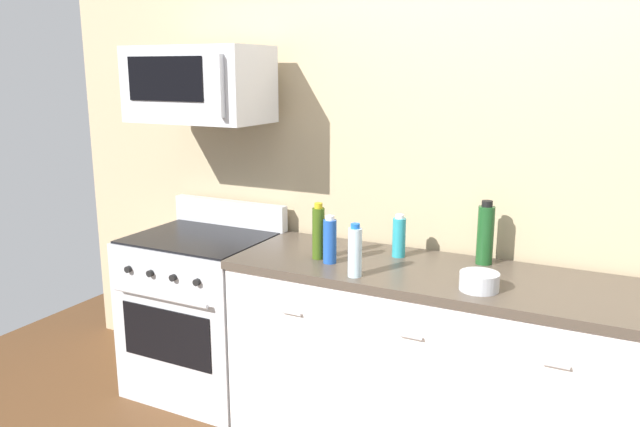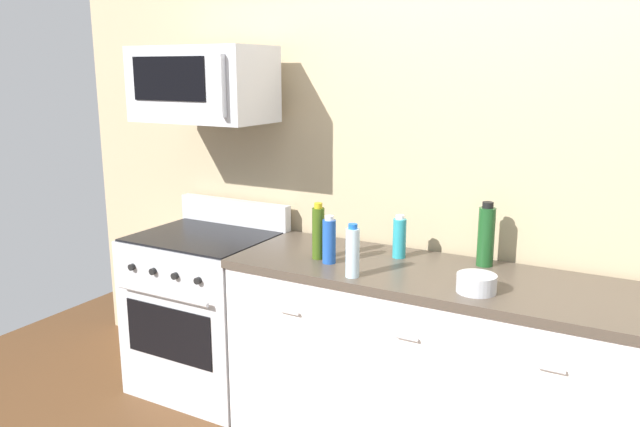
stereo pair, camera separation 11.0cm
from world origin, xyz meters
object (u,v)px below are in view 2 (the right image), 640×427
at_px(bowl_steel_prep, 476,283).
at_px(bottle_soda_blue, 329,241).
at_px(bottle_dish_soap, 399,237).
at_px(bottle_wine_green, 486,236).
at_px(range_oven, 207,310).
at_px(bottle_water_clear, 353,252).
at_px(microwave, 203,84).
at_px(bottle_olive_oil, 318,232).

bearing_deg(bowl_steel_prep, bottle_soda_blue, 175.58).
bearing_deg(bottle_dish_soap, bottle_wine_green, 10.72).
relative_size(bottle_wine_green, bottle_dish_soap, 1.44).
bearing_deg(range_oven, bottle_water_clear, -12.89).
distance_m(range_oven, microwave, 1.28).
height_order(bottle_soda_blue, bowl_steel_prep, bottle_soda_blue).
bearing_deg(bottle_dish_soap, bottle_water_clear, -100.63).
relative_size(range_oven, microwave, 1.44).
distance_m(bottle_soda_blue, bottle_water_clear, 0.23).
height_order(microwave, bottle_soda_blue, microwave).
relative_size(bottle_wine_green, bowl_steel_prep, 1.85).
bearing_deg(bowl_steel_prep, bottle_water_clear, -172.17).
relative_size(microwave, bottle_water_clear, 3.05).
relative_size(bottle_olive_oil, bowl_steel_prep, 1.68).
bearing_deg(bottle_wine_green, microwave, -173.64).
height_order(bottle_wine_green, bottle_dish_soap, bottle_wine_green).
bearing_deg(bottle_water_clear, bottle_olive_oil, 148.11).
bearing_deg(microwave, bottle_soda_blue, -10.16).
bearing_deg(bottle_wine_green, bottle_soda_blue, -154.04).
bearing_deg(bottle_olive_oil, bottle_dish_soap, 31.69).
bearing_deg(microwave, range_oven, -90.29).
distance_m(bottle_wine_green, bottle_olive_oil, 0.80).
xyz_separation_m(bottle_dish_soap, bottle_soda_blue, (-0.26, -0.25, 0.01)).
height_order(range_oven, bowl_steel_prep, range_oven).
bearing_deg(bottle_water_clear, bottle_dish_soap, 79.37).
xyz_separation_m(bottle_water_clear, bottle_olive_oil, (-0.27, 0.17, 0.02)).
bearing_deg(bottle_olive_oil, bottle_wine_green, 21.05).
height_order(bottle_soda_blue, bottle_water_clear, bottle_water_clear).
xyz_separation_m(microwave, bottle_olive_oil, (0.78, -0.12, -0.70)).
distance_m(bottle_wine_green, bowl_steel_prep, 0.40).
height_order(bottle_water_clear, bowl_steel_prep, bottle_water_clear).
relative_size(bottle_soda_blue, bottle_olive_oil, 0.83).
xyz_separation_m(bottle_dish_soap, bowl_steel_prep, (0.47, -0.30, -0.06)).
distance_m(range_oven, bottle_soda_blue, 1.03).
relative_size(microwave, bowl_steel_prep, 4.47).
height_order(bottle_dish_soap, bottle_olive_oil, bottle_olive_oil).
bearing_deg(bottle_olive_oil, bottle_soda_blue, -24.67).
height_order(bottle_wine_green, bowl_steel_prep, bottle_wine_green).
distance_m(bottle_wine_green, bottle_soda_blue, 0.74).
relative_size(range_oven, bottle_olive_oil, 3.83).
bearing_deg(bottle_olive_oil, bottle_water_clear, -31.89).
xyz_separation_m(bottle_wine_green, bowl_steel_prep, (0.07, -0.38, -0.11)).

